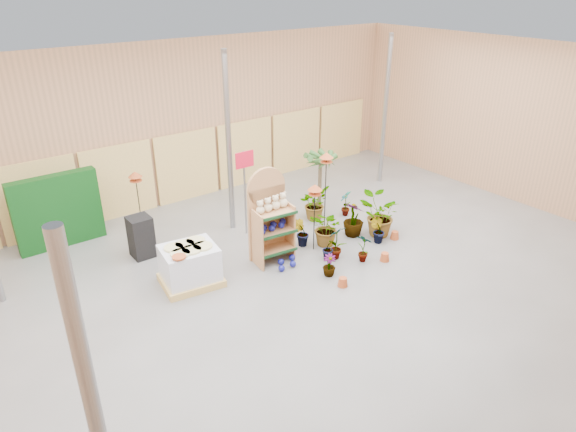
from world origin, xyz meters
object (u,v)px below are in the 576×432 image
Objects in this scene: pallet_stack at (190,265)px; bird_table_front at (315,189)px; display_shelf at (269,219)px; potted_plant_2 at (328,228)px.

bird_table_front reaches higher than pallet_stack.
display_shelf is 1.63× the size of pallet_stack.
pallet_stack is at bearing 171.92° from bird_table_front.
bird_table_front is 1.84× the size of potted_plant_2.
bird_table_front is 1.18m from potted_plant_2.
potted_plant_2 is at bearing -4.03° from bird_table_front.
potted_plant_2 is (1.48, -0.34, -0.55)m from display_shelf.
potted_plant_2 is at bearing -5.97° from display_shelf.
bird_table_front is (1.07, -0.31, 0.55)m from display_shelf.
display_shelf reaches higher than potted_plant_2.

